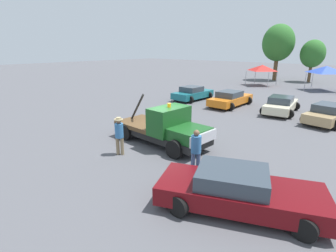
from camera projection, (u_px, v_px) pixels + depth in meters
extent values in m
plane|color=#545459|center=(161.00, 143.00, 14.12)|extent=(160.00, 160.00, 0.00)
cube|color=black|center=(161.00, 134.00, 13.97)|extent=(5.55, 2.16, 0.35)
cube|color=#19511E|center=(190.00, 134.00, 12.54)|extent=(1.61, 1.87, 0.55)
cube|color=silver|center=(204.00, 138.00, 12.01)|extent=(0.21, 1.91, 0.50)
cube|color=#19511E|center=(169.00, 120.00, 13.33)|extent=(1.30, 2.18, 1.36)
cube|color=brown|center=(144.00, 124.00, 14.80)|extent=(2.83, 2.25, 0.22)
cylinder|color=black|center=(137.00, 107.00, 14.89)|extent=(1.19, 0.18, 1.63)
cylinder|color=orange|center=(169.00, 105.00, 13.10)|extent=(0.18, 0.18, 0.20)
cylinder|color=black|center=(201.00, 139.00, 13.44)|extent=(0.88, 0.26, 0.88)
cylinder|color=black|center=(174.00, 149.00, 12.05)|extent=(0.88, 0.26, 0.88)
cylinder|color=black|center=(152.00, 125.00, 15.87)|extent=(0.88, 0.26, 0.88)
cylinder|color=black|center=(125.00, 132.00, 14.48)|extent=(0.88, 0.26, 0.88)
cube|color=#5B0A0F|center=(239.00, 194.00, 8.20)|extent=(5.45, 3.83, 0.60)
cube|color=#333D47|center=(232.00, 177.00, 8.12)|extent=(2.65, 2.44, 0.50)
cylinder|color=black|center=(295.00, 193.00, 8.62)|extent=(0.68, 0.22, 0.68)
cylinder|color=black|center=(305.00, 229.00, 6.90)|extent=(0.68, 0.22, 0.68)
cylinder|color=black|center=(192.00, 178.00, 9.62)|extent=(0.68, 0.22, 0.68)
cylinder|color=black|center=(178.00, 206.00, 7.91)|extent=(0.68, 0.22, 0.68)
cylinder|color=#475B84|center=(198.00, 162.00, 10.66)|extent=(0.17, 0.17, 0.89)
cylinder|color=#475B84|center=(193.00, 163.00, 10.62)|extent=(0.17, 0.17, 0.89)
cylinder|color=teal|center=(196.00, 144.00, 10.41)|extent=(0.41, 0.41, 0.71)
sphere|color=brown|center=(197.00, 133.00, 10.27)|extent=(0.24, 0.24, 0.24)
cylinder|color=#847051|center=(122.00, 146.00, 12.47)|extent=(0.16, 0.16, 0.86)
cylinder|color=#847051|center=(118.00, 146.00, 12.49)|extent=(0.16, 0.16, 0.86)
cylinder|color=teal|center=(119.00, 131.00, 12.26)|extent=(0.40, 0.40, 0.68)
sphere|color=brown|center=(119.00, 121.00, 12.13)|extent=(0.23, 0.23, 0.23)
torus|color=tan|center=(118.00, 119.00, 12.10)|extent=(0.41, 0.41, 0.06)
cylinder|color=tan|center=(118.00, 118.00, 12.09)|extent=(0.21, 0.21, 0.11)
cube|color=#196670|center=(193.00, 94.00, 25.53)|extent=(2.00, 4.50, 0.60)
cube|color=#333D47|center=(192.00, 89.00, 25.22)|extent=(1.69, 1.92, 0.50)
cylinder|color=black|center=(195.00, 93.00, 27.23)|extent=(0.68, 0.22, 0.68)
cylinder|color=black|center=(209.00, 95.00, 26.08)|extent=(0.68, 0.22, 0.68)
cylinder|color=black|center=(176.00, 97.00, 25.10)|extent=(0.68, 0.22, 0.68)
cylinder|color=black|center=(190.00, 100.00, 23.95)|extent=(0.68, 0.22, 0.68)
cube|color=orange|center=(231.00, 100.00, 22.85)|extent=(1.89, 4.87, 0.60)
cube|color=#333D47|center=(230.00, 94.00, 22.52)|extent=(1.66, 2.05, 0.50)
cylinder|color=black|center=(230.00, 98.00, 24.67)|extent=(0.68, 0.22, 0.68)
cylinder|color=black|center=(248.00, 101.00, 23.54)|extent=(0.68, 0.22, 0.68)
cylinder|color=black|center=(211.00, 104.00, 22.28)|extent=(0.68, 0.22, 0.68)
cylinder|color=black|center=(230.00, 107.00, 21.15)|extent=(0.68, 0.22, 0.68)
cube|color=beige|center=(281.00, 106.00, 20.45)|extent=(2.44, 4.80, 0.60)
cube|color=#333D47|center=(281.00, 100.00, 20.11)|extent=(1.85, 2.13, 0.50)
cylinder|color=black|center=(273.00, 104.00, 22.21)|extent=(0.68, 0.22, 0.68)
cylinder|color=black|center=(295.00, 106.00, 21.32)|extent=(0.68, 0.22, 0.68)
cylinder|color=black|center=(264.00, 111.00, 19.70)|extent=(0.68, 0.22, 0.68)
cylinder|color=black|center=(289.00, 114.00, 18.81)|extent=(0.68, 0.22, 0.68)
cube|color=tan|center=(329.00, 115.00, 17.74)|extent=(2.43, 4.87, 0.60)
cube|color=#333D47|center=(329.00, 108.00, 17.43)|extent=(1.84, 2.16, 0.50)
cylinder|color=black|center=(324.00, 112.00, 19.41)|extent=(0.68, 0.22, 0.68)
cylinder|color=black|center=(305.00, 119.00, 17.42)|extent=(0.68, 0.22, 0.68)
cylinder|color=black|center=(334.00, 125.00, 16.18)|extent=(0.68, 0.22, 0.68)
cylinder|color=#9E9EA3|center=(246.00, 78.00, 34.92)|extent=(0.07, 0.07, 1.96)
cylinder|color=#9E9EA3|center=(268.00, 80.00, 33.01)|extent=(0.07, 0.07, 1.96)
cylinder|color=#9E9EA3|center=(255.00, 76.00, 37.10)|extent=(0.07, 0.07, 1.96)
cylinder|color=#9E9EA3|center=(277.00, 78.00, 35.20)|extent=(0.07, 0.07, 1.96)
pyramid|color=red|center=(262.00, 68.00, 34.67)|extent=(3.03, 3.03, 0.76)
cylinder|color=#9E9EA3|center=(305.00, 82.00, 30.66)|extent=(0.07, 0.07, 2.07)
cylinder|color=#9E9EA3|center=(312.00, 80.00, 33.03)|extent=(0.07, 0.07, 2.07)
pyramid|color=#2D4CB7|center=(326.00, 69.00, 30.40)|extent=(3.28, 3.28, 0.81)
cylinder|color=brown|center=(309.00, 75.00, 38.50)|extent=(0.42, 0.42, 2.11)
ellipsoid|color=#2D6B28|center=(313.00, 54.00, 37.64)|extent=(3.37, 3.37, 3.91)
cylinder|color=brown|center=(275.00, 71.00, 40.55)|extent=(0.58, 0.58, 2.90)
ellipsoid|color=#2D6B28|center=(278.00, 43.00, 39.36)|extent=(4.65, 4.65, 5.39)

